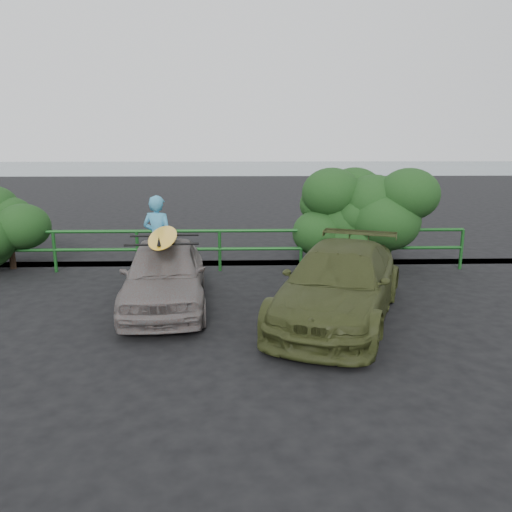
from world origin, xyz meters
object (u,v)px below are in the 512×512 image
at_px(guardrail, 179,250).
at_px(olive_vehicle, 339,284).
at_px(sedan, 165,274).
at_px(man, 158,238).
at_px(surfboard, 163,237).

relative_size(guardrail, olive_vehicle, 3.11).
distance_m(sedan, man, 1.97).
xyz_separation_m(olive_vehicle, man, (-3.61, 2.68, 0.32)).
relative_size(sedan, surfboard, 1.53).
relative_size(sedan, olive_vehicle, 0.84).
bearing_deg(sedan, olive_vehicle, -18.75).
distance_m(sedan, olive_vehicle, 3.30).
height_order(olive_vehicle, man, man).
relative_size(man, surfboard, 0.79).
xyz_separation_m(guardrail, surfboard, (0.06, -2.70, 0.85)).
bearing_deg(guardrail, man, -113.53).
bearing_deg(man, olive_vehicle, 162.37).
distance_m(olive_vehicle, man, 4.51).
bearing_deg(olive_vehicle, man, 165.55).
distance_m(guardrail, olive_vehicle, 4.78).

